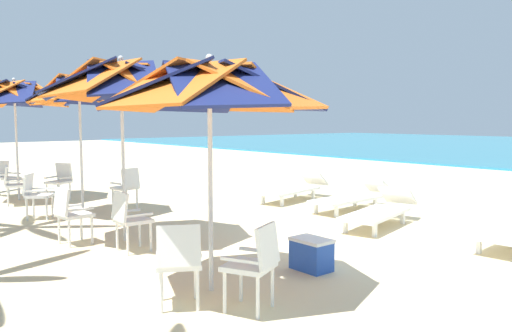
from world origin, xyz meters
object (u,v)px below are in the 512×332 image
(plastic_chair_8, at_px, (5,176))
(sun_lounger_3, at_px, (294,188))
(beach_umbrella_3, at_px, (14,95))
(plastic_chair_6, at_px, (60,180))
(plastic_chair_2, at_px, (70,212))
(plastic_chair_3, at_px, (129,217))
(plastic_chair_4, at_px, (127,185))
(plastic_chair_5, at_px, (36,193))
(beach_umbrella_0, at_px, (210,88))
(beach_umbrella_1, at_px, (121,82))
(sun_lounger_1, at_px, (380,210))
(plastic_chair_7, at_px, (13,183))
(sun_lounger_2, at_px, (352,197))
(cooler_box, at_px, (311,254))
(beach_umbrella_2, at_px, (79,91))
(plastic_chair_0, at_px, (255,261))
(plastic_chair_1, at_px, (179,259))

(plastic_chair_8, height_order, sun_lounger_3, plastic_chair_8)
(plastic_chair_8, distance_m, sun_lounger_3, 7.07)
(beach_umbrella_3, distance_m, plastic_chair_6, 2.20)
(plastic_chair_2, distance_m, plastic_chair_3, 1.06)
(plastic_chair_4, xyz_separation_m, plastic_chair_5, (-0.12, -1.79, 0.00))
(plastic_chair_4, height_order, plastic_chair_6, same)
(beach_umbrella_0, distance_m, beach_umbrella_1, 2.76)
(beach_umbrella_1, bearing_deg, plastic_chair_2, -111.67)
(plastic_chair_4, distance_m, beach_umbrella_3, 3.62)
(plastic_chair_2, distance_m, plastic_chair_6, 4.44)
(plastic_chair_4, xyz_separation_m, beach_umbrella_3, (-2.70, -1.43, 1.94))
(sun_lounger_1, bearing_deg, plastic_chair_7, -145.55)
(plastic_chair_2, distance_m, sun_lounger_3, 5.55)
(beach_umbrella_3, relative_size, plastic_chair_8, 3.26)
(beach_umbrella_0, relative_size, beach_umbrella_3, 0.91)
(plastic_chair_2, bearing_deg, sun_lounger_2, 81.39)
(beach_umbrella_1, bearing_deg, plastic_chair_6, 173.13)
(beach_umbrella_0, bearing_deg, sun_lounger_1, 101.60)
(plastic_chair_2, bearing_deg, beach_umbrella_3, 173.63)
(sun_lounger_3, distance_m, cooler_box, 5.45)
(beach_umbrella_0, height_order, beach_umbrella_2, beach_umbrella_2)
(beach_umbrella_2, xyz_separation_m, plastic_chair_8, (-3.61, -0.54, -1.92))
(plastic_chair_6, bearing_deg, beach_umbrella_0, -6.41)
(plastic_chair_6, bearing_deg, plastic_chair_2, -16.67)
(plastic_chair_8, bearing_deg, plastic_chair_2, -4.79)
(plastic_chair_4, relative_size, plastic_chair_6, 1.00)
(beach_umbrella_0, height_order, plastic_chair_3, beach_umbrella_0)
(beach_umbrella_3, xyz_separation_m, sun_lounger_1, (7.15, 4.10, -2.16))
(plastic_chair_0, relative_size, plastic_chair_1, 1.00)
(plastic_chair_7, relative_size, sun_lounger_2, 0.40)
(beach_umbrella_1, relative_size, plastic_chair_8, 3.27)
(plastic_chair_3, distance_m, plastic_chair_8, 6.81)
(plastic_chair_1, bearing_deg, beach_umbrella_3, 175.53)
(plastic_chair_5, bearing_deg, plastic_chair_7, 178.20)
(plastic_chair_4, relative_size, sun_lounger_3, 0.39)
(plastic_chair_1, bearing_deg, sun_lounger_1, 102.94)
(plastic_chair_0, xyz_separation_m, beach_umbrella_3, (-8.78, 0.11, 1.94))
(plastic_chair_7, bearing_deg, plastic_chair_0, 1.37)
(beach_umbrella_2, height_order, plastic_chair_4, beach_umbrella_2)
(plastic_chair_3, bearing_deg, sun_lounger_2, 91.19)
(plastic_chair_2, xyz_separation_m, plastic_chair_3, (0.94, 0.49, 0.00))
(plastic_chair_4, distance_m, cooler_box, 5.50)
(sun_lounger_1, bearing_deg, plastic_chair_8, -152.58)
(plastic_chair_1, height_order, plastic_chair_6, same)
(plastic_chair_3, xyz_separation_m, cooler_box, (2.26, 1.36, -0.30))
(beach_umbrella_3, distance_m, plastic_chair_8, 2.13)
(plastic_chair_8, bearing_deg, plastic_chair_0, -0.26)
(sun_lounger_3, bearing_deg, plastic_chair_4, -112.24)
(beach_umbrella_2, distance_m, sun_lounger_1, 6.10)
(plastic_chair_6, xyz_separation_m, sun_lounger_3, (3.39, 4.20, -0.22))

